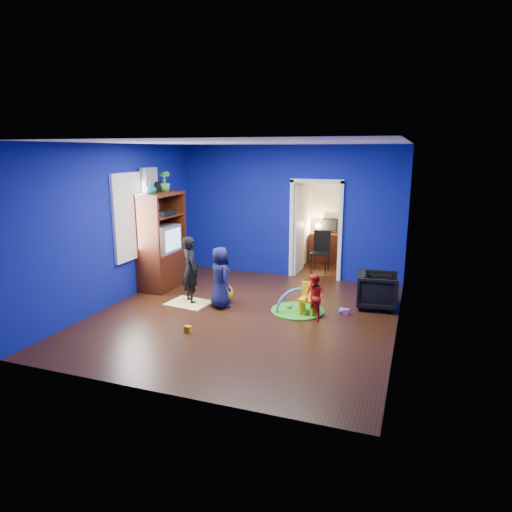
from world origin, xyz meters
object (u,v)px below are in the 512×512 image
(toddler_red, at_px, (314,297))
(armchair, at_px, (377,290))
(tv_armoire, at_px, (162,241))
(play_mat, at_px, (298,311))
(kid_chair, at_px, (308,301))
(child_black, at_px, (190,270))
(folding_chair, at_px, (320,252))
(child_navy, at_px, (220,277))
(crt_tv, at_px, (163,239))
(hopper_ball, at_px, (224,293))
(vase, at_px, (151,188))
(study_desk, at_px, (328,248))

(toddler_red, bearing_deg, armchair, 80.16)
(tv_armoire, distance_m, play_mat, 3.21)
(kid_chair, bearing_deg, play_mat, 159.49)
(child_black, bearing_deg, kid_chair, -136.12)
(kid_chair, bearing_deg, toddler_red, -49.99)
(folding_chair, bearing_deg, play_mat, -85.78)
(child_navy, height_order, crt_tv, crt_tv)
(tv_armoire, relative_size, hopper_ball, 5.45)
(vase, xyz_separation_m, kid_chair, (3.22, -0.30, -1.82))
(armchair, relative_size, hopper_ball, 1.97)
(child_black, distance_m, tv_armoire, 1.29)
(tv_armoire, xyz_separation_m, kid_chair, (3.22, -0.60, -0.73))
(study_desk, bearing_deg, play_mat, -86.85)
(vase, height_order, crt_tv, vase)
(tv_armoire, distance_m, kid_chair, 3.36)
(vase, distance_m, play_mat, 3.66)
(crt_tv, height_order, kid_chair, crt_tv)
(play_mat, xyz_separation_m, folding_chair, (-0.21, 2.81, 0.45))
(hopper_ball, bearing_deg, child_black, -159.38)
(child_navy, bearing_deg, armchair, -119.17)
(armchair, xyz_separation_m, toddler_red, (-0.94, -0.97, 0.07))
(vase, bearing_deg, child_black, -22.00)
(tv_armoire, relative_size, crt_tv, 2.80)
(play_mat, bearing_deg, study_desk, 93.15)
(toddler_red, relative_size, folding_chair, 0.85)
(hopper_ball, bearing_deg, child_navy, -78.69)
(kid_chair, height_order, folding_chair, folding_chair)
(child_navy, height_order, vase, vase)
(child_navy, distance_m, study_desk, 4.18)
(vase, xyz_separation_m, tv_armoire, (0.00, 0.30, -1.09))
(kid_chair, relative_size, study_desk, 0.57)
(child_black, relative_size, crt_tv, 1.80)
(tv_armoire, bearing_deg, study_desk, 49.23)
(tv_armoire, bearing_deg, crt_tv, 0.00)
(child_black, height_order, child_navy, child_black)
(child_navy, bearing_deg, kid_chair, -132.85)
(toddler_red, relative_size, study_desk, 0.89)
(folding_chair, bearing_deg, hopper_ball, -113.59)
(child_navy, distance_m, crt_tv, 1.83)
(armchair, xyz_separation_m, vase, (-4.31, -0.47, 1.75))
(child_black, bearing_deg, crt_tv, 5.00)
(child_black, bearing_deg, folding_chair, -79.72)
(crt_tv, height_order, play_mat, crt_tv)
(vase, bearing_deg, kid_chair, -5.35)
(tv_armoire, bearing_deg, vase, -90.00)
(child_navy, distance_m, kid_chair, 1.62)
(toddler_red, xyz_separation_m, kid_chair, (-0.15, 0.20, -0.14))
(tv_armoire, distance_m, crt_tv, 0.06)
(child_navy, xyz_separation_m, kid_chair, (1.58, 0.15, -0.31))
(hopper_ball, bearing_deg, play_mat, -0.52)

